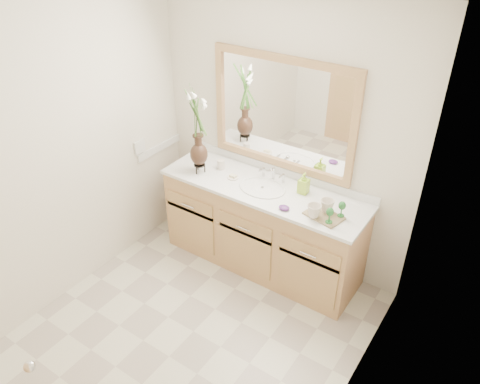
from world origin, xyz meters
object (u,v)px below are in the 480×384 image
Objects in this scene: soap_bottle at (304,184)px; tumbler at (221,164)px; flower_vase at (197,119)px; tray at (324,216)px.

tumbler is at bearing -177.76° from soap_bottle.
flower_vase is 1.32m from tray.
tumbler is 0.53× the size of soap_bottle.
soap_bottle reaches higher than tumbler.
flower_vase is 4.60× the size of soap_bottle.
tumbler is 0.81m from soap_bottle.
flower_vase reaches higher than tray.
flower_vase reaches higher than soap_bottle.
flower_vase is at bearing -168.95° from soap_bottle.
flower_vase is 1.04m from soap_bottle.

